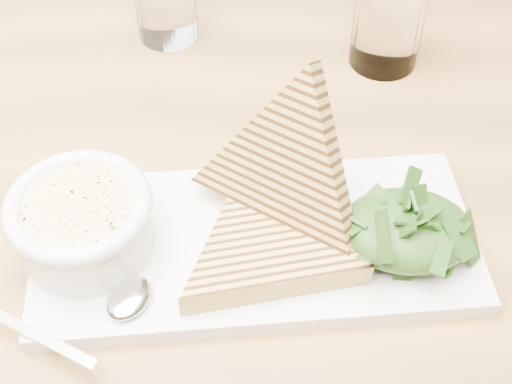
{
  "coord_description": "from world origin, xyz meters",
  "views": [
    {
      "loc": [
        0.23,
        -0.41,
        1.23
      ],
      "look_at": [
        0.22,
        -0.04,
        0.81
      ],
      "focal_mm": 50.0,
      "sensor_mm": 36.0,
      "label": 1
    }
  ],
  "objects_px": {
    "soup_bowl": "(85,228)",
    "glass_far": "(389,17)",
    "platter": "(255,244)",
    "table_top": "(230,239)"
  },
  "relations": [
    {
      "from": "glass_far",
      "to": "platter",
      "type": "bearing_deg",
      "value": -116.23
    },
    {
      "from": "table_top",
      "to": "soup_bowl",
      "type": "distance_m",
      "value": 0.13
    },
    {
      "from": "soup_bowl",
      "to": "glass_far",
      "type": "xyz_separation_m",
      "value": [
        0.26,
        0.27,
        0.02
      ]
    },
    {
      "from": "platter",
      "to": "soup_bowl",
      "type": "height_order",
      "value": "soup_bowl"
    },
    {
      "from": "table_top",
      "to": "platter",
      "type": "distance_m",
      "value": 0.04
    },
    {
      "from": "table_top",
      "to": "soup_bowl",
      "type": "relative_size",
      "value": 12.26
    },
    {
      "from": "platter",
      "to": "soup_bowl",
      "type": "relative_size",
      "value": 3.4
    },
    {
      "from": "platter",
      "to": "glass_far",
      "type": "bearing_deg",
      "value": 63.77
    },
    {
      "from": "table_top",
      "to": "platter",
      "type": "xyz_separation_m",
      "value": [
        0.02,
        -0.03,
        0.03
      ]
    },
    {
      "from": "soup_bowl",
      "to": "glass_far",
      "type": "height_order",
      "value": "glass_far"
    }
  ]
}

